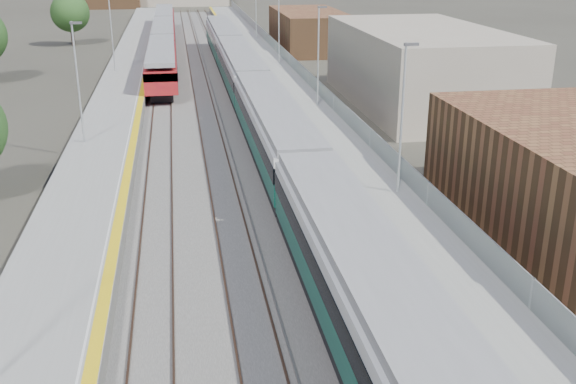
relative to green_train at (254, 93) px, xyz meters
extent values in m
plane|color=#47443A|center=(-1.50, 9.15, -2.33)|extent=(320.00, 320.00, 0.00)
cube|color=#565451|center=(-3.75, 11.65, -2.30)|extent=(10.50, 155.00, 0.06)
cube|color=#4C3323|center=(-0.72, 14.15, -2.22)|extent=(0.07, 160.00, 0.14)
cube|color=#4C3323|center=(0.72, 14.15, -2.22)|extent=(0.07, 160.00, 0.14)
cube|color=#4C3323|center=(-4.22, 14.15, -2.22)|extent=(0.07, 160.00, 0.14)
cube|color=#4C3323|center=(-2.78, 14.15, -2.22)|extent=(0.07, 160.00, 0.14)
cube|color=#4C3323|center=(-7.72, 14.15, -2.22)|extent=(0.07, 160.00, 0.14)
cube|color=#4C3323|center=(-6.28, 14.15, -2.22)|extent=(0.07, 160.00, 0.14)
cube|color=gray|center=(-1.05, 14.15, -2.23)|extent=(0.08, 160.00, 0.10)
cube|color=gray|center=(-2.45, 14.15, -2.23)|extent=(0.08, 160.00, 0.10)
cube|color=slate|center=(3.75, 11.65, -1.83)|extent=(4.70, 155.00, 1.00)
cube|color=gray|center=(3.75, 11.65, -1.33)|extent=(4.70, 155.00, 0.03)
cube|color=yellow|center=(1.65, 11.65, -1.31)|extent=(0.40, 155.00, 0.01)
cube|color=gray|center=(5.95, 11.65, -0.73)|extent=(0.06, 155.00, 1.20)
cylinder|color=#9EA0A3|center=(5.10, -18.85, 2.44)|extent=(0.12, 0.12, 7.50)
cube|color=#4C4C4F|center=(5.35, -18.85, 6.09)|extent=(0.70, 0.18, 0.14)
cylinder|color=#9EA0A3|center=(5.10, 1.15, 2.44)|extent=(0.12, 0.12, 7.50)
cube|color=#4C4C4F|center=(5.35, 1.15, 6.09)|extent=(0.70, 0.18, 0.14)
cylinder|color=#9EA0A3|center=(5.10, 21.15, 2.44)|extent=(0.12, 0.12, 7.50)
cylinder|color=#9EA0A3|center=(5.10, 41.15, 2.44)|extent=(0.12, 0.12, 7.50)
cube|color=slate|center=(-10.55, 11.65, -1.83)|extent=(4.30, 155.00, 1.00)
cube|color=gray|center=(-10.55, 11.65, -1.33)|extent=(4.30, 155.00, 0.03)
cube|color=yellow|center=(-8.65, 11.65, -1.31)|extent=(0.45, 155.00, 0.01)
cube|color=silver|center=(-9.00, 11.65, -1.30)|extent=(0.08, 155.00, 0.01)
cylinder|color=#9EA0A3|center=(-11.70, -6.85, 2.44)|extent=(0.12, 0.12, 7.50)
cube|color=#4C4C4F|center=(-11.45, -6.85, 6.09)|extent=(0.70, 0.18, 0.14)
cylinder|color=#9EA0A3|center=(-11.70, 19.15, 2.44)|extent=(0.12, 0.12, 7.50)
cube|color=#A09280|center=(14.50, 4.15, 0.87)|extent=(11.00, 22.00, 6.40)
cube|color=brown|center=(11.50, 37.15, 0.07)|extent=(8.00, 18.00, 4.80)
cube|color=black|center=(0.00, -31.04, -1.41)|extent=(2.84, 20.35, 0.48)
cube|color=#0F5240|center=(0.00, -31.04, -0.58)|extent=(2.94, 20.35, 1.19)
cube|color=black|center=(0.00, -31.04, 0.36)|extent=(3.01, 20.35, 0.81)
cube|color=silver|center=(0.00, -31.04, 1.01)|extent=(2.94, 20.35, 0.50)
cube|color=gray|center=(0.00, -31.04, 1.45)|extent=(2.61, 20.35, 0.42)
cube|color=black|center=(0.00, -10.20, -1.41)|extent=(2.84, 20.35, 0.48)
cube|color=#0F5240|center=(0.00, -10.20, -0.58)|extent=(2.94, 20.35, 1.19)
cube|color=black|center=(0.00, -10.20, 0.36)|extent=(3.01, 20.35, 0.81)
cube|color=silver|center=(0.00, -10.20, 1.01)|extent=(2.94, 20.35, 0.50)
cube|color=gray|center=(0.00, -10.20, 1.45)|extent=(2.61, 20.35, 0.42)
cube|color=black|center=(0.00, 10.65, -1.41)|extent=(2.84, 20.35, 0.48)
cube|color=#0F5240|center=(0.00, 10.65, -0.58)|extent=(2.94, 20.35, 1.19)
cube|color=black|center=(0.00, 10.65, 0.36)|extent=(3.01, 20.35, 0.81)
cube|color=silver|center=(0.00, 10.65, 1.01)|extent=(2.94, 20.35, 0.50)
cube|color=gray|center=(0.00, 10.65, 1.45)|extent=(2.61, 20.35, 0.42)
cube|color=black|center=(0.00, 31.50, -1.41)|extent=(2.84, 20.35, 0.48)
cube|color=#0F5240|center=(0.00, 31.50, -0.58)|extent=(2.94, 20.35, 1.19)
cube|color=black|center=(0.00, 31.50, 0.36)|extent=(3.01, 20.35, 0.81)
cube|color=silver|center=(0.00, 31.50, 1.01)|extent=(2.94, 20.35, 0.50)
cube|color=gray|center=(0.00, 31.50, 1.45)|extent=(2.61, 20.35, 0.42)
cube|color=black|center=(-7.00, 15.74, -1.86)|extent=(1.89, 16.05, 0.66)
cube|color=maroon|center=(-7.00, 15.74, -0.29)|extent=(2.78, 18.88, 1.99)
cube|color=black|center=(-7.00, 15.74, 0.20)|extent=(2.84, 18.88, 0.70)
cube|color=gray|center=(-7.00, 15.74, 1.20)|extent=(2.48, 18.88, 0.40)
cube|color=black|center=(-7.00, 35.13, -1.86)|extent=(1.89, 16.05, 0.66)
cube|color=maroon|center=(-7.00, 35.13, -0.29)|extent=(2.78, 18.88, 1.99)
cube|color=black|center=(-7.00, 35.13, 0.20)|extent=(2.84, 18.88, 0.70)
cube|color=gray|center=(-7.00, 35.13, 1.20)|extent=(2.48, 18.88, 0.40)
cube|color=black|center=(-7.00, 54.51, -1.86)|extent=(1.89, 16.05, 0.66)
cube|color=maroon|center=(-7.00, 54.51, -0.29)|extent=(2.78, 18.88, 1.99)
cube|color=black|center=(-7.00, 54.51, 0.20)|extent=(2.84, 18.88, 0.70)
cube|color=gray|center=(-7.00, 54.51, 1.20)|extent=(2.48, 18.88, 0.40)
cylinder|color=#382619|center=(-19.12, 45.32, -1.13)|extent=(0.44, 0.44, 2.39)
sphere|color=#25461B|center=(-19.12, 45.32, 1.99)|extent=(5.05, 5.05, 5.05)
cylinder|color=#382619|center=(20.00, 21.11, -1.38)|extent=(0.44, 0.44, 1.90)
sphere|color=#25461B|center=(20.00, 21.11, 1.10)|extent=(4.01, 4.01, 4.01)
camera|label=1|loc=(-5.64, -49.63, 10.56)|focal=42.00mm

